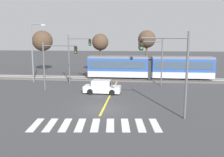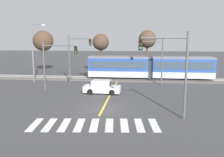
% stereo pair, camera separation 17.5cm
% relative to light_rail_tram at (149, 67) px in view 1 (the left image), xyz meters
% --- Properties ---
extents(ground_plane, '(200.00, 200.00, 0.00)m').
position_rel_light_rail_tram_xyz_m(ground_plane, '(-4.77, -15.68, -2.05)').
color(ground_plane, '#3D3D3F').
extents(track_bed, '(120.00, 4.00, 0.18)m').
position_rel_light_rail_tram_xyz_m(track_bed, '(-4.77, 0.01, -1.96)').
color(track_bed, '#56514C').
rests_on(track_bed, ground).
extents(rail_near, '(120.00, 0.08, 0.10)m').
position_rel_light_rail_tram_xyz_m(rail_near, '(-4.77, -0.71, -1.82)').
color(rail_near, '#939399').
rests_on(rail_near, track_bed).
extents(rail_far, '(120.00, 0.08, 0.10)m').
position_rel_light_rail_tram_xyz_m(rail_far, '(-4.77, 0.73, -1.82)').
color(rail_far, '#939399').
rests_on(rail_far, track_bed).
extents(light_rail_tram, '(18.50, 2.64, 3.43)m').
position_rel_light_rail_tram_xyz_m(light_rail_tram, '(0.00, 0.00, 0.00)').
color(light_rail_tram, '#B7BAC1').
rests_on(light_rail_tram, track_bed).
extents(crosswalk_stripe_0, '(0.85, 2.84, 0.01)m').
position_rel_light_rail_tram_xyz_m(crosswalk_stripe_0, '(-9.15, -20.14, -2.04)').
color(crosswalk_stripe_0, silver).
rests_on(crosswalk_stripe_0, ground).
extents(crosswalk_stripe_1, '(0.85, 2.84, 0.01)m').
position_rel_light_rail_tram_xyz_m(crosswalk_stripe_1, '(-8.06, -20.03, -2.04)').
color(crosswalk_stripe_1, silver).
rests_on(crosswalk_stripe_1, ground).
extents(crosswalk_stripe_2, '(0.85, 2.84, 0.01)m').
position_rel_light_rail_tram_xyz_m(crosswalk_stripe_2, '(-6.96, -19.91, -2.04)').
color(crosswalk_stripe_2, silver).
rests_on(crosswalk_stripe_2, ground).
extents(crosswalk_stripe_3, '(0.85, 2.84, 0.01)m').
position_rel_light_rail_tram_xyz_m(crosswalk_stripe_3, '(-5.87, -19.80, -2.04)').
color(crosswalk_stripe_3, silver).
rests_on(crosswalk_stripe_3, ground).
extents(crosswalk_stripe_4, '(0.85, 2.84, 0.01)m').
position_rel_light_rail_tram_xyz_m(crosswalk_stripe_4, '(-4.77, -19.68, -2.04)').
color(crosswalk_stripe_4, silver).
rests_on(crosswalk_stripe_4, ground).
extents(crosswalk_stripe_5, '(0.85, 2.84, 0.01)m').
position_rel_light_rail_tram_xyz_m(crosswalk_stripe_5, '(-3.68, -19.57, -2.04)').
color(crosswalk_stripe_5, silver).
rests_on(crosswalk_stripe_5, ground).
extents(crosswalk_stripe_6, '(0.85, 2.84, 0.01)m').
position_rel_light_rail_tram_xyz_m(crosswalk_stripe_6, '(-2.59, -19.45, -2.04)').
color(crosswalk_stripe_6, silver).
rests_on(crosswalk_stripe_6, ground).
extents(crosswalk_stripe_7, '(0.85, 2.84, 0.01)m').
position_rel_light_rail_tram_xyz_m(crosswalk_stripe_7, '(-1.49, -19.34, -2.04)').
color(crosswalk_stripe_7, silver).
rests_on(crosswalk_stripe_7, ground).
extents(crosswalk_stripe_8, '(0.85, 2.84, 0.01)m').
position_rel_light_rail_tram_xyz_m(crosswalk_stripe_8, '(-0.40, -19.22, -2.04)').
color(crosswalk_stripe_8, silver).
rests_on(crosswalk_stripe_8, ground).
extents(lane_centre_line, '(0.20, 15.69, 0.01)m').
position_rel_light_rail_tram_xyz_m(lane_centre_line, '(-4.77, -9.84, -2.05)').
color(lane_centre_line, gold).
rests_on(lane_centre_line, ground).
extents(sedan_crossing, '(4.27, 2.05, 1.52)m').
position_rel_light_rail_tram_xyz_m(sedan_crossing, '(-5.80, -9.51, -1.35)').
color(sedan_crossing, silver).
rests_on(sedan_crossing, ground).
extents(traffic_light_near_right, '(3.75, 0.38, 6.79)m').
position_rel_light_rail_tram_xyz_m(traffic_light_near_right, '(0.81, -17.58, 2.38)').
color(traffic_light_near_right, '#515459').
rests_on(traffic_light_near_right, ground).
extents(traffic_light_mid_left, '(4.25, 0.38, 5.83)m').
position_rel_light_rail_tram_xyz_m(traffic_light_mid_left, '(-11.59, -8.54, 1.86)').
color(traffic_light_mid_left, '#515459').
rests_on(traffic_light_mid_left, ground).
extents(traffic_light_far_left, '(3.25, 0.38, 6.76)m').
position_rel_light_rail_tram_xyz_m(traffic_light_far_left, '(-10.31, -3.91, 2.32)').
color(traffic_light_far_left, '#515459').
rests_on(traffic_light_far_left, ground).
extents(traffic_light_far_right, '(3.25, 0.38, 6.42)m').
position_rel_light_rail_tram_xyz_m(traffic_light_far_right, '(0.40, -3.98, 2.09)').
color(traffic_light_far_right, '#515459').
rests_on(traffic_light_far_right, ground).
extents(street_lamp_west, '(2.23, 0.28, 8.42)m').
position_rel_light_rail_tram_xyz_m(street_lamp_west, '(-16.61, -3.43, 2.74)').
color(street_lamp_west, slate).
rests_on(street_lamp_west, ground).
extents(bare_tree_far_west, '(3.61, 3.61, 7.66)m').
position_rel_light_rail_tram_xyz_m(bare_tree_far_west, '(-18.80, 5.28, 3.77)').
color(bare_tree_far_west, brown).
rests_on(bare_tree_far_west, ground).
extents(bare_tree_west, '(2.91, 2.91, 7.09)m').
position_rel_light_rail_tram_xyz_m(bare_tree_west, '(-8.41, 5.71, 3.53)').
color(bare_tree_west, brown).
rests_on(bare_tree_west, ground).
extents(bare_tree_east, '(2.93, 2.93, 7.63)m').
position_rel_light_rail_tram_xyz_m(bare_tree_east, '(-0.33, 4.54, 4.04)').
color(bare_tree_east, brown).
rests_on(bare_tree_east, ground).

